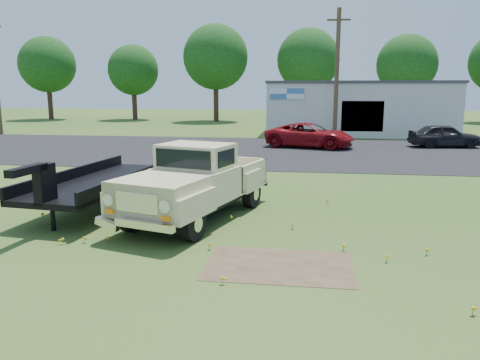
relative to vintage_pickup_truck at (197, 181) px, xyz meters
name	(u,v)px	position (x,y,z in m)	size (l,w,h in m)	color
ground	(230,222)	(0.97, -0.26, -1.05)	(140.00, 140.00, 0.00)	#2B4F19
asphalt_lot	(271,151)	(0.97, 14.74, -1.05)	(90.00, 14.00, 0.02)	black
dirt_patch_a	(279,266)	(2.47, -3.26, -1.05)	(3.00, 2.00, 0.01)	#4E392A
dirt_patch_b	(190,192)	(-1.03, 3.24, -1.05)	(2.20, 1.60, 0.01)	#4E392A
commercial_building	(357,107)	(6.97, 26.73, 1.05)	(14.20, 8.20, 4.15)	beige
utility_pole_mid	(337,74)	(4.97, 21.74, 3.55)	(1.60, 0.30, 9.00)	#43341F
treeline_a	(47,65)	(-27.03, 39.74, 5.25)	(6.40, 6.40, 9.52)	#3D271B
treeline_b	(133,70)	(-17.03, 40.74, 4.62)	(5.76, 5.76, 8.57)	#3D271B
treeline_c	(216,57)	(-7.03, 39.24, 5.88)	(7.04, 7.04, 10.47)	#3D271B
treeline_d	(308,60)	(2.97, 40.24, 5.57)	(6.72, 6.72, 10.00)	#3D271B
treeline_e	(407,65)	(12.97, 38.74, 4.93)	(6.08, 6.08, 9.04)	#3D271B
vintage_pickup_truck	(197,181)	(0.00, 0.00, 0.00)	(2.25, 5.79, 2.10)	beige
flatbed_trailer	(103,178)	(-3.10, 0.85, -0.15)	(2.20, 6.61, 1.80)	black
red_pickup	(310,135)	(3.18, 16.65, -0.31)	(2.47, 5.35, 1.49)	maroon
dark_sedan	(444,136)	(11.40, 17.90, -0.34)	(1.69, 4.19, 1.43)	black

